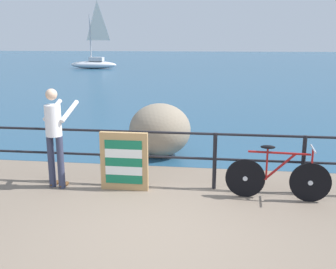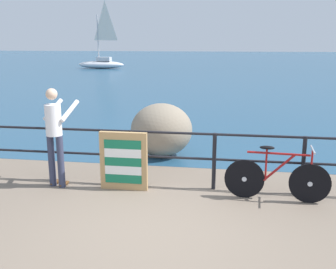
% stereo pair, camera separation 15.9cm
% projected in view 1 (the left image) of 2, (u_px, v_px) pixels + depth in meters
% --- Properties ---
extents(ground_plane, '(120.00, 120.00, 0.10)m').
position_uv_depth(ground_plane, '(207.00, 83.00, 24.77)').
color(ground_plane, '#756656').
extents(sea_surface, '(120.00, 90.00, 0.01)m').
position_uv_depth(sea_surface, '(215.00, 61.00, 51.60)').
color(sea_surface, navy).
rests_on(sea_surface, ground_plane).
extents(promenade_railing, '(7.59, 0.07, 1.02)m').
position_uv_depth(promenade_railing, '(172.00, 152.00, 6.98)').
color(promenade_railing, black).
rests_on(promenade_railing, ground_plane).
extents(bicycle, '(1.70, 0.48, 0.92)m').
position_uv_depth(bicycle, '(278.00, 177.00, 6.47)').
color(bicycle, black).
rests_on(bicycle, ground_plane).
extents(person_at_railing, '(0.55, 0.67, 1.78)m').
position_uv_depth(person_at_railing, '(55.00, 133.00, 6.88)').
color(person_at_railing, '#333851').
rests_on(person_at_railing, ground_plane).
extents(folded_deckchair_stack, '(0.84, 0.10, 1.04)m').
position_uv_depth(folded_deckchair_stack, '(124.00, 161.00, 6.86)').
color(folded_deckchair_stack, tan).
rests_on(folded_deckchair_stack, ground_plane).
extents(breakwater_boulder_main, '(1.40, 1.36, 1.20)m').
position_uv_depth(breakwater_boulder_main, '(160.00, 130.00, 8.93)').
color(breakwater_boulder_main, gray).
rests_on(breakwater_boulder_main, ground).
extents(sailboat, '(4.40, 1.31, 6.16)m').
position_uv_depth(sailboat, '(94.00, 61.00, 36.83)').
color(sailboat, white).
rests_on(sailboat, sea_surface).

